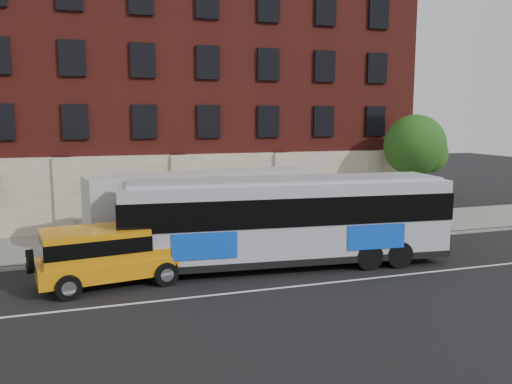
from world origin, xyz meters
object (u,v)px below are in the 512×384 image
object	(u,v)px
shipping_container	(202,210)
yellow_suv	(105,253)
street_tree	(416,148)
city_bus	(287,218)

from	to	relation	value
shipping_container	yellow_suv	bearing A→B (deg)	-134.37
yellow_suv	street_tree	bearing A→B (deg)	20.47
yellow_suv	shipping_container	distance (m)	6.68
yellow_suv	shipping_container	size ratio (longest dim) A/B	0.53
street_tree	yellow_suv	bearing A→B (deg)	-159.53
street_tree	shipping_container	distance (m)	13.54
street_tree	shipping_container	xyz separation A→B (m)	(-13.14, -1.88, -2.64)
street_tree	city_bus	world-z (taller)	street_tree
city_bus	shipping_container	size ratio (longest dim) A/B	1.25
city_bus	yellow_suv	bearing A→B (deg)	-177.90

